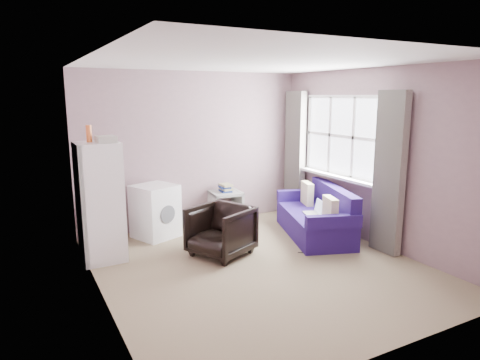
% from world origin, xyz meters
% --- Properties ---
extents(room, '(3.84, 4.24, 2.54)m').
position_xyz_m(room, '(0.02, 0.01, 1.25)').
color(room, '#89775A').
rests_on(room, ground).
extents(armchair, '(0.92, 0.94, 0.74)m').
position_xyz_m(armchair, '(-0.25, 0.58, 0.37)').
color(armchair, black).
rests_on(armchair, ground).
extents(fridge, '(0.55, 0.54, 1.76)m').
position_xyz_m(fridge, '(-1.69, 1.16, 0.78)').
color(fridge, white).
rests_on(fridge, ground).
extents(washing_machine, '(0.74, 0.74, 0.80)m').
position_xyz_m(washing_machine, '(-0.80, 1.73, 0.42)').
color(washing_machine, white).
rests_on(washing_machine, ground).
extents(side_table, '(0.54, 0.54, 0.67)m').
position_xyz_m(side_table, '(0.45, 1.87, 0.32)').
color(side_table, gray).
rests_on(side_table, ground).
extents(sofa, '(1.29, 1.86, 0.76)m').
position_xyz_m(sofa, '(1.41, 0.62, 0.28)').
color(sofa, navy).
rests_on(sofa, ground).
extents(window_dressing, '(0.17, 2.62, 2.18)m').
position_xyz_m(window_dressing, '(1.78, 0.70, 1.11)').
color(window_dressing, white).
rests_on(window_dressing, ground).
extents(floor_cables, '(0.42, 0.20, 0.01)m').
position_xyz_m(floor_cables, '(0.90, 0.02, 0.01)').
color(floor_cables, black).
rests_on(floor_cables, ground).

